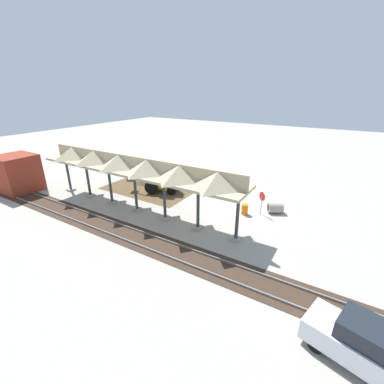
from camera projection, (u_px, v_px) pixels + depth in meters
The scene contains 11 objects.
ground_plane at pixel (234, 208), 23.07m from camera, with size 120.00×120.00×0.00m, color #9E998E.
dirt_work_zone at pixel (153, 187), 28.14m from camera, with size 9.62×7.00×0.01m, color brown.
platform_canopy at pixel (133, 165), 21.11m from camera, with size 19.80×3.20×4.90m.
rail_tracks at pixel (184, 255), 16.51m from camera, with size 60.00×2.58×0.15m.
stop_sign at pixel (262, 199), 21.46m from camera, with size 0.61×0.50×2.03m.
backhoe at pixel (161, 180), 26.37m from camera, with size 5.26×3.16×2.82m.
dirt_mound at pixel (144, 182), 29.47m from camera, with size 4.70×4.70×1.50m, color brown.
concrete_pipe at pixel (275, 208), 22.12m from camera, with size 1.51×1.39×0.92m.
brick_utility_building at pixel (18, 173), 26.47m from camera, with size 3.60×3.42×3.78m, color maroon.
distant_parked_car at pixel (366, 346), 9.64m from camera, with size 4.51×2.76×1.98m.
traffic_barrel at pixel (245, 209), 21.86m from camera, with size 0.56×0.56×0.90m, color orange.
Camera 1 is at (-7.61, 19.80, 9.94)m, focal length 24.00 mm.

